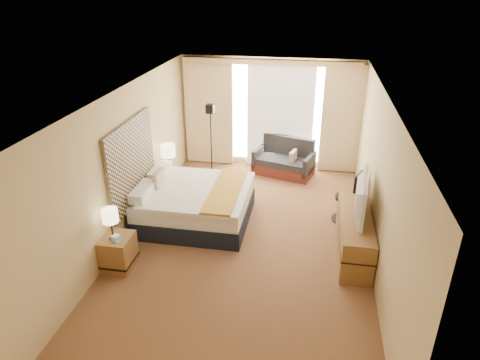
% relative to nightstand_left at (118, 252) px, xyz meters
% --- Properties ---
extents(floor, '(4.20, 7.00, 0.02)m').
position_rel_nightstand_left_xyz_m(floor, '(1.87, 1.05, -0.28)').
color(floor, '#56181C').
rests_on(floor, ground).
extents(ceiling, '(4.20, 7.00, 0.02)m').
position_rel_nightstand_left_xyz_m(ceiling, '(1.87, 1.05, 2.33)').
color(ceiling, white).
rests_on(ceiling, wall_back).
extents(wall_back, '(4.20, 0.02, 2.60)m').
position_rel_nightstand_left_xyz_m(wall_back, '(1.87, 4.55, 1.02)').
color(wall_back, tan).
rests_on(wall_back, ground).
extents(wall_front, '(4.20, 0.02, 2.60)m').
position_rel_nightstand_left_xyz_m(wall_front, '(1.87, -2.45, 1.02)').
color(wall_front, tan).
rests_on(wall_front, ground).
extents(wall_left, '(0.02, 7.00, 2.60)m').
position_rel_nightstand_left_xyz_m(wall_left, '(-0.23, 1.05, 1.02)').
color(wall_left, tan).
rests_on(wall_left, ground).
extents(wall_right, '(0.02, 7.00, 2.60)m').
position_rel_nightstand_left_xyz_m(wall_right, '(3.97, 1.05, 1.02)').
color(wall_right, tan).
rests_on(wall_right, ground).
extents(headboard, '(0.06, 1.85, 1.50)m').
position_rel_nightstand_left_xyz_m(headboard, '(-0.19, 1.25, 1.01)').
color(headboard, black).
rests_on(headboard, wall_left).
extents(nightstand_left, '(0.45, 0.52, 0.55)m').
position_rel_nightstand_left_xyz_m(nightstand_left, '(0.00, 0.00, 0.00)').
color(nightstand_left, olive).
rests_on(nightstand_left, floor).
extents(nightstand_right, '(0.45, 0.52, 0.55)m').
position_rel_nightstand_left_xyz_m(nightstand_right, '(0.00, 2.50, 0.00)').
color(nightstand_right, olive).
rests_on(nightstand_right, floor).
extents(media_dresser, '(0.50, 1.80, 0.70)m').
position_rel_nightstand_left_xyz_m(media_dresser, '(3.70, 1.05, 0.07)').
color(media_dresser, olive).
rests_on(media_dresser, floor).
extents(window, '(2.30, 0.02, 2.30)m').
position_rel_nightstand_left_xyz_m(window, '(2.12, 4.52, 1.04)').
color(window, silver).
rests_on(window, wall_back).
extents(curtains, '(4.12, 0.19, 2.56)m').
position_rel_nightstand_left_xyz_m(curtains, '(1.87, 4.44, 1.13)').
color(curtains, beige).
rests_on(curtains, floor).
extents(bed, '(2.00, 1.83, 0.97)m').
position_rel_nightstand_left_xyz_m(bed, '(0.81, 1.62, 0.08)').
color(bed, black).
rests_on(bed, floor).
extents(loveseat, '(1.49, 1.07, 0.84)m').
position_rel_nightstand_left_xyz_m(loveseat, '(2.29, 4.09, 0.00)').
color(loveseat, maroon).
rests_on(loveseat, floor).
extents(floor_lamp, '(0.23, 0.23, 1.79)m').
position_rel_nightstand_left_xyz_m(floor_lamp, '(0.72, 3.36, 0.99)').
color(floor_lamp, black).
rests_on(floor_lamp, floor).
extents(desk_chair, '(0.51, 0.50, 1.01)m').
position_rel_nightstand_left_xyz_m(desk_chair, '(3.67, 2.10, 0.18)').
color(desk_chair, black).
rests_on(desk_chair, floor).
extents(lamp_left, '(0.25, 0.25, 0.52)m').
position_rel_nightstand_left_xyz_m(lamp_left, '(-0.02, -0.05, 0.68)').
color(lamp_left, black).
rests_on(lamp_left, nightstand_left).
extents(lamp_right, '(0.29, 0.29, 0.62)m').
position_rel_nightstand_left_xyz_m(lamp_right, '(0.04, 2.48, 0.75)').
color(lamp_right, black).
rests_on(lamp_right, nightstand_right).
extents(tissue_box, '(0.14, 0.14, 0.10)m').
position_rel_nightstand_left_xyz_m(tissue_box, '(0.05, -0.10, 0.33)').
color(tissue_box, '#9BD4F0').
rests_on(tissue_box, nightstand_left).
extents(telephone, '(0.20, 0.17, 0.07)m').
position_rel_nightstand_left_xyz_m(telephone, '(0.03, 2.32, 0.31)').
color(telephone, black).
rests_on(telephone, nightstand_right).
extents(television, '(0.27, 1.18, 0.67)m').
position_rel_nightstand_left_xyz_m(television, '(3.65, 1.10, 0.76)').
color(television, black).
rests_on(television, media_dresser).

